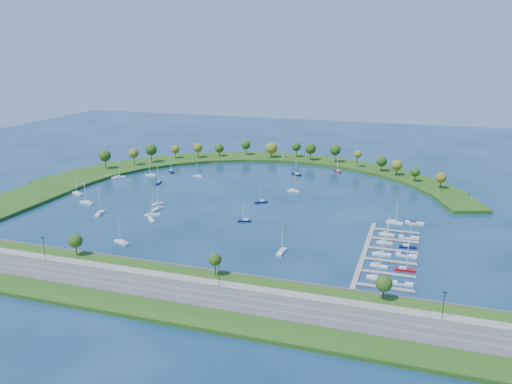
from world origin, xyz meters
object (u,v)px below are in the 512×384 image
(harbor_tower, at_px, (284,155))
(moored_boat_11, at_px, (158,203))
(dock_system, at_px, (381,254))
(moored_boat_2, at_px, (282,251))
(docked_boat_8, at_px, (387,234))
(moored_boat_3, at_px, (119,177))
(moored_boat_9, at_px, (152,214))
(docked_boat_0, at_px, (376,277))
(docked_boat_3, at_px, (405,269))
(moored_boat_16, at_px, (171,171))
(moored_boat_15, at_px, (158,208))
(moored_boat_1, at_px, (77,193))
(docked_boat_11, at_px, (414,223))
(moored_boat_10, at_px, (121,242))
(moored_boat_13, at_px, (151,175))
(docked_boat_9, at_px, (409,237))
(docked_boat_10, at_px, (394,222))
(docked_boat_6, at_px, (385,242))
(moored_boat_5, at_px, (297,174))
(moored_boat_18, at_px, (198,176))
(moored_boat_8, at_px, (151,219))
(moored_boat_0, at_px, (293,190))
(moored_boat_14, at_px, (245,220))
(docked_boat_7, at_px, (408,246))
(moored_boat_6, at_px, (261,201))
(docked_boat_2, at_px, (379,265))
(docked_boat_4, at_px, (382,254))
(docked_boat_5, at_px, (406,255))
(moored_boat_4, at_px, (100,213))
(moored_boat_17, at_px, (159,182))
(docked_boat_1, at_px, (403,283))
(moored_boat_7, at_px, (338,171))

(harbor_tower, distance_m, moored_boat_11, 145.12)
(dock_system, xyz_separation_m, moored_boat_2, (-42.52, -11.78, 0.57))
(docked_boat_8, bearing_deg, moored_boat_3, 165.92)
(moored_boat_9, bearing_deg, docked_boat_0, -51.76)
(dock_system, relative_size, docked_boat_3, 6.77)
(moored_boat_16, bearing_deg, moored_boat_15, -18.20)
(moored_boat_1, distance_m, docked_boat_11, 201.15)
(moored_boat_10, bearing_deg, dock_system, -150.92)
(moored_boat_13, distance_m, docked_boat_9, 192.59)
(moored_boat_2, bearing_deg, docked_boat_11, -40.67)
(docked_boat_10, bearing_deg, docked_boat_6, -85.91)
(moored_boat_5, height_order, moored_boat_18, moored_boat_5)
(moored_boat_8, relative_size, docked_boat_10, 0.92)
(moored_boat_0, xyz_separation_m, moored_boat_11, (-68.11, -51.81, -0.02))
(moored_boat_14, distance_m, docked_boat_7, 83.98)
(moored_boat_6, relative_size, moored_boat_18, 1.15)
(docked_boat_11, bearing_deg, docked_boat_0, -96.60)
(docked_boat_2, bearing_deg, docked_boat_0, -83.80)
(dock_system, relative_size, moored_boat_14, 7.80)
(moored_boat_13, relative_size, docked_boat_6, 1.06)
(moored_boat_18, xyz_separation_m, docked_boat_8, (136.13, -77.69, 0.02))
(moored_boat_1, height_order, moored_boat_5, moored_boat_1)
(docked_boat_2, height_order, docked_boat_4, docked_boat_4)
(dock_system, xyz_separation_m, docked_boat_5, (10.67, 1.63, 0.34))
(harbor_tower, bearing_deg, docked_boat_3, -61.36)
(moored_boat_14, bearing_deg, docked_boat_11, 175.20)
(moored_boat_3, bearing_deg, moored_boat_6, -59.63)
(moored_boat_4, relative_size, moored_boat_9, 1.06)
(docked_boat_0, height_order, docked_boat_6, docked_boat_0)
(harbor_tower, xyz_separation_m, moored_boat_8, (-27.05, -166.27, -3.28))
(docked_boat_9, bearing_deg, moored_boat_16, 154.21)
(moored_boat_8, height_order, moored_boat_15, moored_boat_8)
(moored_boat_1, xyz_separation_m, docked_boat_4, (188.63, -39.91, -0.03))
(moored_boat_8, height_order, docked_boat_5, moored_boat_8)
(moored_boat_8, bearing_deg, moored_boat_9, 166.93)
(moored_boat_8, xyz_separation_m, moored_boat_18, (-15.86, 94.11, -0.04))
(moored_boat_8, bearing_deg, dock_system, 46.10)
(moored_boat_2, bearing_deg, harbor_tower, 17.30)
(moored_boat_17, height_order, docked_boat_1, moored_boat_17)
(moored_boat_14, relative_size, moored_boat_18, 1.08)
(moored_boat_3, xyz_separation_m, moored_boat_6, (112.06, -24.27, -0.08))
(moored_boat_1, xyz_separation_m, moored_boat_3, (1.82, 43.17, 0.04))
(docked_boat_10, bearing_deg, moored_boat_4, -158.59)
(moored_boat_15, height_order, docked_boat_3, docked_boat_3)
(docked_boat_0, height_order, docked_boat_8, docked_boat_0)
(harbor_tower, relative_size, docked_boat_1, 0.55)
(moored_boat_4, relative_size, docked_boat_8, 1.20)
(moored_boat_7, height_order, moored_boat_8, moored_boat_8)
(moored_boat_0, bearing_deg, docked_boat_4, -53.37)
(moored_boat_3, bearing_deg, docked_boat_11, -57.35)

